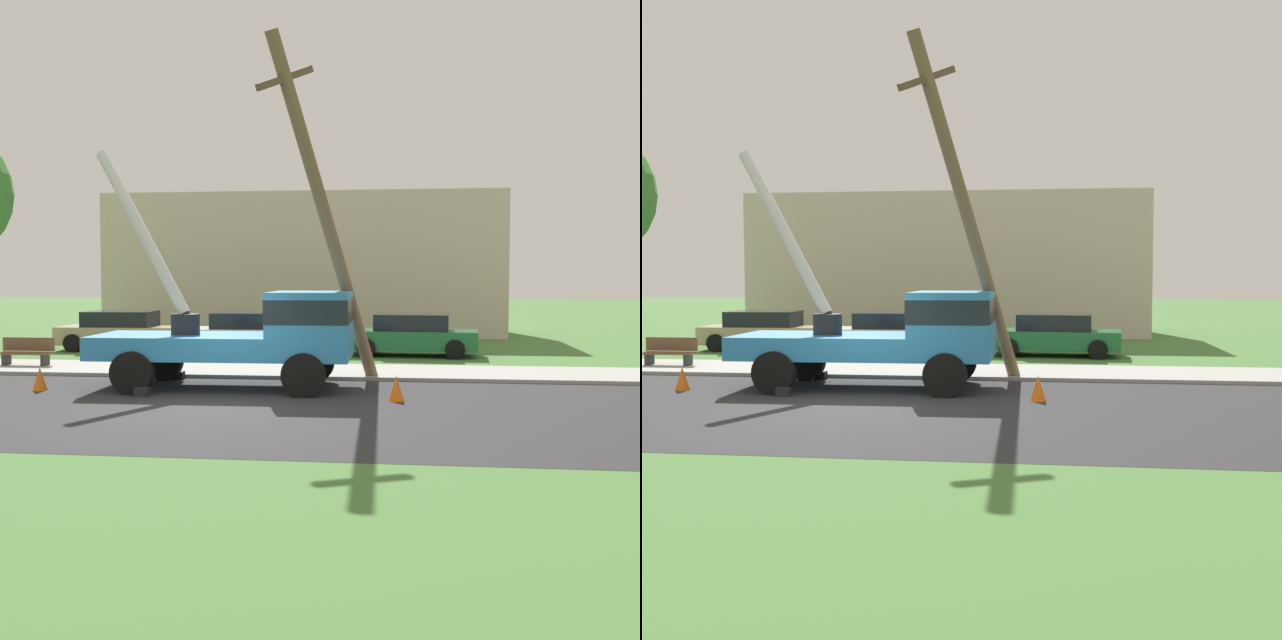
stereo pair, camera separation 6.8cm
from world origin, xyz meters
TOP-DOWN VIEW (x-y plane):
  - ground_plane at (0.00, 12.00)m, footprint 120.00×120.00m
  - road_asphalt at (0.00, 0.00)m, footprint 80.00×8.63m
  - sidewalk_strip at (0.00, 5.79)m, footprint 80.00×2.94m
  - utility_truck at (0.37, 2.75)m, footprint 6.81×3.21m
  - leaning_utility_pole at (1.93, 3.30)m, footprint 2.72×3.45m
  - traffic_cone_ahead at (3.74, 1.26)m, footprint 0.36×0.36m
  - traffic_cone_behind at (-4.72, 1.80)m, footprint 0.36×0.36m
  - parked_sedan_tan at (-6.48, 11.42)m, footprint 4.45×2.10m
  - parked_sedan_white at (-1.64, 11.00)m, footprint 4.49×2.17m
  - parked_sedan_green at (4.08, 10.67)m, footprint 4.50×2.20m
  - park_bench at (-7.18, 5.85)m, footprint 1.60×0.45m
  - lowrise_building_backdrop at (-0.83, 20.67)m, footprint 18.00×6.00m

SIDE VIEW (x-z plane):
  - ground_plane at x=0.00m, z-range 0.00..0.00m
  - road_asphalt at x=0.00m, z-range 0.00..0.01m
  - sidewalk_strip at x=0.00m, z-range 0.00..0.10m
  - traffic_cone_ahead at x=3.74m, z-range 0.00..0.56m
  - traffic_cone_behind at x=-4.72m, z-range 0.00..0.56m
  - park_bench at x=-7.18m, z-range 0.01..0.91m
  - parked_sedan_tan at x=-6.48m, z-range 0.00..1.42m
  - parked_sedan_white at x=-1.64m, z-range 0.00..1.42m
  - parked_sedan_green at x=4.08m, z-range 0.00..1.42m
  - utility_truck at x=0.37m, z-range -1.58..4.40m
  - lowrise_building_backdrop at x=-0.83m, z-range 0.00..6.40m
  - leaning_utility_pole at x=1.93m, z-range 0.09..8.47m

